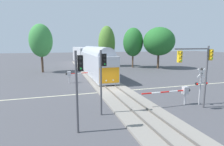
# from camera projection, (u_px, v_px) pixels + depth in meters

# --- Properties ---
(ground_plane) EXTENTS (220.00, 220.00, 0.00)m
(ground_plane) POSITION_uv_depth(u_px,v_px,m) (114.00, 91.00, 22.43)
(ground_plane) COLOR #47474C
(road_centre_stripe) EXTENTS (44.00, 0.20, 0.01)m
(road_centre_stripe) POSITION_uv_depth(u_px,v_px,m) (114.00, 91.00, 22.43)
(road_centre_stripe) COLOR beige
(road_centre_stripe) RESTS_ON ground
(railway_track) EXTENTS (4.40, 80.00, 0.32)m
(railway_track) POSITION_uv_depth(u_px,v_px,m) (114.00, 91.00, 22.42)
(railway_track) COLOR gray
(railway_track) RESTS_ON ground
(commuter_train) EXTENTS (3.04, 42.04, 5.16)m
(commuter_train) POSITION_uv_depth(u_px,v_px,m) (87.00, 57.00, 42.37)
(commuter_train) COLOR #B2B7C1
(commuter_train) RESTS_ON railway_track
(crossing_gate_near) EXTENTS (5.25, 0.40, 1.80)m
(crossing_gate_near) POSITION_uv_depth(u_px,v_px,m) (181.00, 91.00, 17.19)
(crossing_gate_near) COLOR #B7B7BC
(crossing_gate_near) RESTS_ON ground
(crossing_signal_mast) EXTENTS (1.36, 0.44, 3.71)m
(crossing_signal_mast) POSITION_uv_depth(u_px,v_px,m) (201.00, 82.00, 17.18)
(crossing_signal_mast) COLOR #B2B2B7
(crossing_signal_mast) RESTS_ON ground
(crossing_gate_far) EXTENTS (5.40, 0.40, 1.80)m
(crossing_gate_far) POSITION_uv_depth(u_px,v_px,m) (73.00, 74.00, 27.24)
(crossing_gate_far) COLOR #B7B7BC
(crossing_gate_far) RESTS_ON ground
(traffic_signal_near_left) EXTENTS (0.53, 0.38, 5.51)m
(traffic_signal_near_left) POSITION_uv_depth(u_px,v_px,m) (79.00, 79.00, 11.42)
(traffic_signal_near_left) COLOR #4C4C51
(traffic_signal_near_left) RESTS_ON ground
(traffic_signal_near_right) EXTENTS (3.96, 0.38, 5.76)m
(traffic_signal_near_right) POSITION_uv_depth(u_px,v_px,m) (199.00, 62.00, 15.73)
(traffic_signal_near_right) COLOR #4C4C51
(traffic_signal_near_right) RESTS_ON ground
(traffic_signal_median) EXTENTS (0.53, 0.38, 5.45)m
(traffic_signal_median) POSITION_uv_depth(u_px,v_px,m) (103.00, 72.00, 14.42)
(traffic_signal_median) COLOR #4C4C51
(traffic_signal_median) RESTS_ON ground
(elm_centre_background) EXTENTS (4.43, 4.43, 10.64)m
(elm_centre_background) POSITION_uv_depth(u_px,v_px,m) (107.00, 43.00, 46.99)
(elm_centre_background) COLOR brown
(elm_centre_background) RESTS_ON ground
(maple_right_background) EXTENTS (7.52, 7.52, 9.93)m
(maple_right_background) POSITION_uv_depth(u_px,v_px,m) (159.00, 41.00, 42.75)
(maple_right_background) COLOR #4C3828
(maple_right_background) RESTS_ON ground
(oak_behind_train) EXTENTS (4.67, 4.67, 10.03)m
(oak_behind_train) POSITION_uv_depth(u_px,v_px,m) (41.00, 41.00, 36.63)
(oak_behind_train) COLOR #4C3828
(oak_behind_train) RESTS_ON ground
(oak_far_right) EXTENTS (4.96, 4.96, 9.95)m
(oak_far_right) POSITION_uv_depth(u_px,v_px,m) (133.00, 42.00, 44.51)
(oak_far_right) COLOR brown
(oak_far_right) RESTS_ON ground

